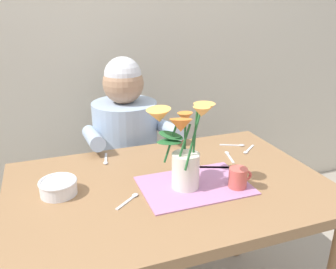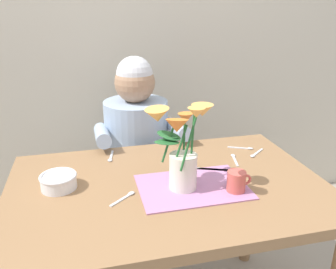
% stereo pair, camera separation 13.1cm
% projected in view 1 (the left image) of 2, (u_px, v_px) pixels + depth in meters
% --- Properties ---
extents(wood_panel_backdrop, '(4.00, 0.10, 2.50)m').
position_uv_depth(wood_panel_backdrop, '(109.00, 27.00, 2.07)').
color(wood_panel_backdrop, beige).
rests_on(wood_panel_backdrop, ground_plane).
extents(dining_table, '(1.20, 0.80, 0.74)m').
position_uv_depth(dining_table, '(169.00, 205.00, 1.36)').
color(dining_table, olive).
rests_on(dining_table, ground_plane).
extents(seated_person, '(0.45, 0.47, 1.14)m').
position_uv_depth(seated_person, '(127.00, 162.00, 1.93)').
color(seated_person, '#4C4C56').
rests_on(seated_person, ground_plane).
extents(striped_placemat, '(0.40, 0.28, 0.00)m').
position_uv_depth(striped_placemat, '(195.00, 185.00, 1.31)').
color(striped_placemat, '#B275A3').
rests_on(striped_placemat, dining_table).
extents(flower_vase, '(0.25, 0.25, 0.33)m').
position_uv_depth(flower_vase, '(183.00, 147.00, 1.24)').
color(flower_vase, silver).
rests_on(flower_vase, dining_table).
extents(ceramic_bowl, '(0.14, 0.14, 0.06)m').
position_uv_depth(ceramic_bowl, '(58.00, 187.00, 1.25)').
color(ceramic_bowl, white).
rests_on(ceramic_bowl, dining_table).
extents(dinner_knife, '(0.18, 0.09, 0.00)m').
position_uv_depth(dinner_knife, '(214.00, 168.00, 1.45)').
color(dinner_knife, silver).
rests_on(dinner_knife, dining_table).
extents(coffee_cup, '(0.09, 0.07, 0.08)m').
position_uv_depth(coffee_cup, '(238.00, 178.00, 1.28)').
color(coffee_cup, '#CC564C').
rests_on(coffee_cup, dining_table).
extents(spoon_0, '(0.04, 0.12, 0.01)m').
position_uv_depth(spoon_0, '(228.00, 155.00, 1.57)').
color(spoon_0, silver).
rests_on(spoon_0, dining_table).
extents(spoon_1, '(0.10, 0.09, 0.01)m').
position_uv_depth(spoon_1, '(131.00, 199.00, 1.22)').
color(spoon_1, silver).
rests_on(spoon_1, dining_table).
extents(spoon_2, '(0.04, 0.12, 0.01)m').
position_uv_depth(spoon_2, '(106.00, 161.00, 1.51)').
color(spoon_2, silver).
rests_on(spoon_2, dining_table).
extents(spoon_3, '(0.10, 0.09, 0.01)m').
position_uv_depth(spoon_3, '(248.00, 151.00, 1.62)').
color(spoon_3, silver).
rests_on(spoon_3, dining_table).
extents(spoon_4, '(0.11, 0.06, 0.01)m').
position_uv_depth(spoon_4, '(236.00, 145.00, 1.68)').
color(spoon_4, silver).
rests_on(spoon_4, dining_table).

